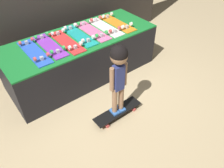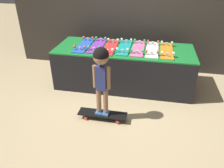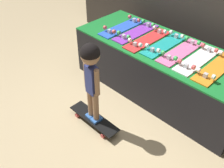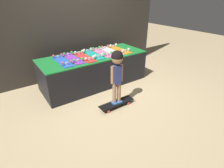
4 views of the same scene
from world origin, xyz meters
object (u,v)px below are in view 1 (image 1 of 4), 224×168
object	(u,v)px
skateboard_blue_on_rack	(34,52)
skateboard_white_on_rack	(105,27)
skateboard_teal_on_rack	(79,35)
skateboard_orange_on_rack	(117,23)
skateboard_on_floor	(118,112)
skateboard_purple_on_rack	(50,45)
skateboard_red_on_rack	(66,41)
skateboard_pink_on_rack	(92,31)
child	(119,69)

from	to	relation	value
skateboard_blue_on_rack	skateboard_white_on_rack	world-z (taller)	same
skateboard_teal_on_rack	skateboard_orange_on_rack	size ratio (longest dim) A/B	1.00
skateboard_on_floor	skateboard_purple_on_rack	bearing A→B (deg)	106.84
skateboard_orange_on_rack	skateboard_on_floor	world-z (taller)	skateboard_orange_on_rack
skateboard_blue_on_rack	skateboard_white_on_rack	size ratio (longest dim) A/B	1.00
skateboard_on_floor	skateboard_red_on_rack	bearing A→B (deg)	95.16
skateboard_red_on_rack	skateboard_on_floor	world-z (taller)	skateboard_red_on_rack
skateboard_purple_on_rack	skateboard_teal_on_rack	size ratio (longest dim) A/B	1.00
skateboard_pink_on_rack	child	xyz separation A→B (m)	(-0.38, -1.10, 0.08)
child	skateboard_red_on_rack	bearing A→B (deg)	99.25
skateboard_blue_on_rack	skateboard_purple_on_rack	world-z (taller)	same
skateboard_orange_on_rack	skateboard_pink_on_rack	bearing A→B (deg)	177.42
skateboard_teal_on_rack	skateboard_on_floor	bearing A→B (deg)	-97.42
skateboard_pink_on_rack	skateboard_orange_on_rack	xyz separation A→B (m)	(0.48, -0.02, 0.00)
skateboard_purple_on_rack	skateboard_on_floor	bearing A→B (deg)	-73.16
skateboard_teal_on_rack	skateboard_pink_on_rack	distance (m)	0.24
skateboard_purple_on_rack	skateboard_orange_on_rack	bearing A→B (deg)	-1.15
skateboard_purple_on_rack	skateboard_pink_on_rack	xyz separation A→B (m)	(0.72, -0.00, 0.00)
skateboard_orange_on_rack	skateboard_on_floor	xyz separation A→B (m)	(-0.86, -1.08, -0.64)
skateboard_orange_on_rack	skateboard_purple_on_rack	bearing A→B (deg)	178.85
skateboard_teal_on_rack	skateboard_purple_on_rack	bearing A→B (deg)	179.75
skateboard_teal_on_rack	skateboard_red_on_rack	bearing A→B (deg)	-169.08
skateboard_on_floor	skateboard_white_on_rack	bearing A→B (deg)	60.30
skateboard_red_on_rack	skateboard_orange_on_rack	world-z (taller)	same
child	skateboard_teal_on_rack	bearing A→B (deg)	86.67
skateboard_purple_on_rack	skateboard_orange_on_rack	xyz separation A→B (m)	(1.19, -0.02, 0.00)
skateboard_red_on_rack	skateboard_orange_on_rack	distance (m)	0.95
skateboard_red_on_rack	skateboard_teal_on_rack	xyz separation A→B (m)	(0.24, 0.05, 0.00)
skateboard_teal_on_rack	child	world-z (taller)	child
skateboard_blue_on_rack	skateboard_on_floor	world-z (taller)	skateboard_blue_on_rack
skateboard_teal_on_rack	child	size ratio (longest dim) A/B	0.76
skateboard_on_floor	skateboard_pink_on_rack	bearing A→B (deg)	70.86
skateboard_purple_on_rack	skateboard_white_on_rack	world-z (taller)	same
skateboard_teal_on_rack	skateboard_orange_on_rack	xyz separation A→B (m)	(0.72, -0.02, 0.00)
skateboard_blue_on_rack	skateboard_purple_on_rack	bearing A→B (deg)	5.69
skateboard_pink_on_rack	skateboard_blue_on_rack	bearing A→B (deg)	-178.71
skateboard_purple_on_rack	skateboard_on_floor	size ratio (longest dim) A/B	1.07
skateboard_white_on_rack	child	distance (m)	1.25
skateboard_blue_on_rack	skateboard_teal_on_rack	xyz separation A→B (m)	(0.72, 0.02, 0.00)
skateboard_pink_on_rack	child	size ratio (longest dim) A/B	0.76
skateboard_red_on_rack	skateboard_orange_on_rack	bearing A→B (deg)	1.45
skateboard_teal_on_rack	skateboard_white_on_rack	size ratio (longest dim) A/B	1.00
skateboard_orange_on_rack	skateboard_on_floor	bearing A→B (deg)	-128.52
skateboard_blue_on_rack	skateboard_white_on_rack	bearing A→B (deg)	0.40
skateboard_orange_on_rack	skateboard_blue_on_rack	bearing A→B (deg)	180.00
skateboard_blue_on_rack	child	world-z (taller)	child
skateboard_purple_on_rack	skateboard_teal_on_rack	world-z (taller)	same
skateboard_purple_on_rack	skateboard_pink_on_rack	world-z (taller)	same
skateboard_pink_on_rack	skateboard_on_floor	xyz separation A→B (m)	(-0.38, -1.10, -0.64)
skateboard_pink_on_rack	skateboard_purple_on_rack	bearing A→B (deg)	179.81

